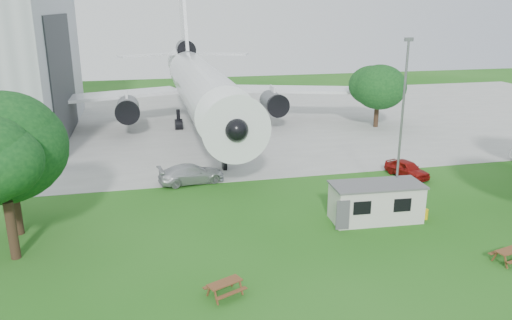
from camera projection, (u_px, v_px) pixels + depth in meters
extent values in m
plane|color=#377526|center=(313.00, 267.00, 28.06)|extent=(160.00, 160.00, 0.00)
cube|color=#B7B7B2|center=(215.00, 122.00, 63.46)|extent=(120.00, 46.00, 0.03)
cube|color=#2D3033|center=(63.00, 78.00, 53.22)|extent=(0.16, 16.00, 12.96)
cylinder|color=white|center=(202.00, 87.00, 57.82)|extent=(5.40, 34.00, 5.40)
cone|color=white|center=(230.00, 122.00, 40.11)|extent=(5.40, 5.50, 5.40)
cone|color=white|center=(185.00, 62.00, 77.15)|extent=(4.86, 9.00, 4.86)
cube|color=white|center=(93.00, 97.00, 58.49)|extent=(21.36, 10.77, 0.36)
cube|color=white|center=(296.00, 89.00, 63.81)|extent=(21.36, 10.77, 0.36)
cube|color=white|center=(184.00, 24.00, 75.48)|extent=(0.46, 9.96, 12.17)
cylinder|color=#515459|center=(128.00, 109.00, 56.16)|extent=(2.50, 4.20, 2.50)
cylinder|color=#515459|center=(274.00, 103.00, 59.78)|extent=(2.50, 4.20, 2.50)
cylinder|color=#515459|center=(185.00, 49.00, 75.63)|extent=(2.60, 4.50, 2.60)
cylinder|color=black|center=(224.00, 157.00, 44.52)|extent=(0.36, 0.36, 2.40)
cylinder|color=black|center=(178.00, 119.00, 59.30)|extent=(0.44, 0.44, 2.40)
cylinder|color=black|center=(225.00, 117.00, 60.49)|extent=(0.44, 0.44, 2.40)
cube|color=beige|center=(376.00, 203.00, 33.90)|extent=(6.12, 2.79, 2.50)
cube|color=#59595B|center=(377.00, 185.00, 33.52)|extent=(6.32, 3.00, 0.12)
cylinder|color=gold|center=(424.00, 214.00, 34.33)|extent=(0.50, 0.50, 0.70)
cylinder|color=slate|center=(401.00, 130.00, 33.82)|extent=(0.16, 0.16, 12.00)
cylinder|color=#382619|center=(16.00, 209.00, 31.65)|extent=(0.56, 0.56, 3.39)
sphere|color=#1E5E1E|center=(7.00, 147.00, 30.44)|extent=(8.99, 8.99, 8.99)
cylinder|color=#382619|center=(12.00, 230.00, 28.53)|extent=(0.56, 0.56, 3.51)
sphere|color=#1E5E1E|center=(1.00, 159.00, 27.27)|extent=(5.78, 5.78, 5.78)
cylinder|color=#382619|center=(376.00, 116.00, 60.38)|extent=(0.56, 0.56, 2.82)
sphere|color=#1E5E1E|center=(378.00, 87.00, 59.36)|extent=(6.41, 6.41, 6.41)
imported|color=maroon|center=(407.00, 169.00, 42.71)|extent=(2.82, 4.49, 1.42)
imported|color=#B9BBC1|center=(191.00, 174.00, 41.22)|extent=(5.69, 2.98, 1.57)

